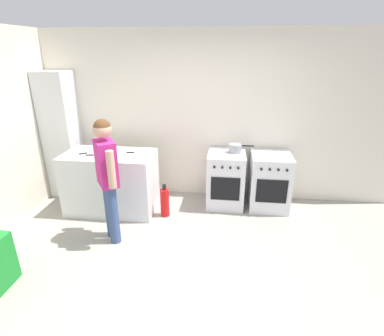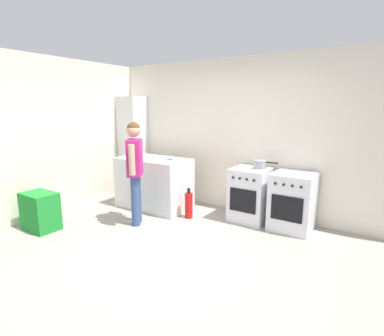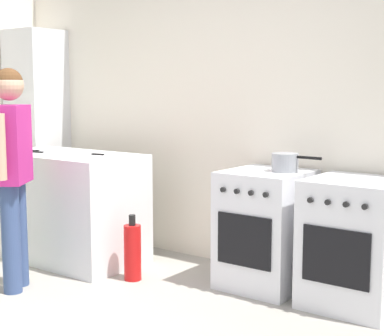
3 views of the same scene
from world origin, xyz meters
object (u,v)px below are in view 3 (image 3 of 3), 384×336
(person, at_px, (12,161))
(fire_extinguisher, at_px, (133,252))
(oven_left, at_px, (266,229))
(oven_right, at_px, (354,243))
(knife_utility, at_px, (92,154))
(pot, at_px, (285,162))
(larder_cabinet, at_px, (38,133))
(knife_bread, at_px, (45,151))
(knife_carving, at_px, (29,152))

(person, bearing_deg, fire_extinguisher, 50.24)
(oven_left, height_order, oven_right, same)
(knife_utility, xyz_separation_m, fire_extinguisher, (0.58, -0.16, -0.69))
(oven_right, bearing_deg, pot, 175.13)
(knife_utility, bearing_deg, larder_cabinet, 160.70)
(knife_bread, xyz_separation_m, larder_cabinet, (-0.68, 0.48, 0.10))
(oven_right, relative_size, knife_carving, 2.57)
(oven_right, bearing_deg, knife_utility, -171.39)
(oven_left, bearing_deg, person, -141.36)
(oven_right, height_order, person, person)
(pot, xyz_separation_m, knife_utility, (-1.57, -0.37, -0.01))
(fire_extinguisher, bearing_deg, oven_left, 28.78)
(pot, relative_size, knife_carving, 1.12)
(knife_utility, relative_size, person, 0.16)
(knife_utility, xyz_separation_m, larder_cabinet, (-1.20, 0.42, 0.10))
(oven_right, height_order, larder_cabinet, larder_cabinet)
(knife_utility, distance_m, knife_carving, 0.60)
(oven_left, bearing_deg, knife_bread, -169.17)
(oven_left, xyz_separation_m, person, (-1.41, -1.13, 0.51))
(knife_utility, bearing_deg, oven_right, 8.61)
(fire_extinguisher, height_order, larder_cabinet, larder_cabinet)
(larder_cabinet, bearing_deg, knife_carving, -43.73)
(knife_carving, height_order, fire_extinguisher, knife_carving)
(oven_left, relative_size, pot, 2.30)
(oven_left, relative_size, oven_right, 1.00)
(knife_bread, distance_m, larder_cabinet, 0.84)
(oven_right, relative_size, larder_cabinet, 0.42)
(oven_right, xyz_separation_m, knife_carving, (-2.68, -0.50, 0.48))
(knife_carving, xyz_separation_m, person, (0.61, -0.63, 0.03))
(person, height_order, larder_cabinet, larder_cabinet)
(oven_left, xyz_separation_m, knife_utility, (-1.45, -0.32, 0.48))
(oven_right, xyz_separation_m, fire_extinguisher, (-1.53, -0.48, -0.21))
(knife_utility, height_order, knife_bread, same)
(knife_bread, bearing_deg, oven_right, 8.14)
(pot, distance_m, knife_utility, 1.61)
(oven_left, xyz_separation_m, knife_carving, (-2.02, -0.50, 0.48))
(oven_right, height_order, fire_extinguisher, oven_right)
(pot, relative_size, knife_utility, 1.47)
(knife_utility, xyz_separation_m, person, (0.04, -0.81, 0.03))
(knife_carving, bearing_deg, pot, 14.29)
(pot, distance_m, knife_bread, 2.13)
(oven_left, height_order, knife_bread, knife_bread)
(person, relative_size, larder_cabinet, 0.79)
(knife_utility, distance_m, fire_extinguisher, 0.91)
(oven_right, distance_m, pot, 0.73)
(knife_bread, height_order, larder_cabinet, larder_cabinet)
(fire_extinguisher, distance_m, larder_cabinet, 2.03)
(oven_right, xyz_separation_m, knife_bread, (-2.63, -0.38, 0.48))
(knife_carving, distance_m, knife_bread, 0.14)
(oven_right, height_order, knife_bread, knife_bread)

